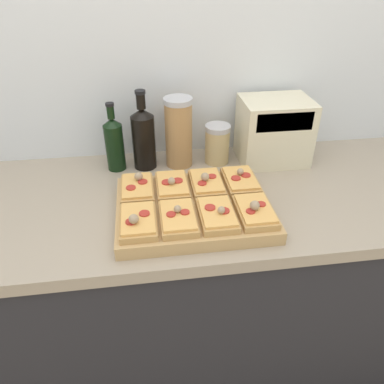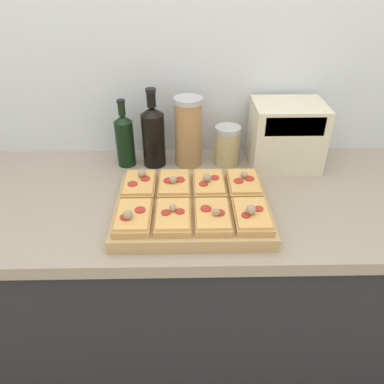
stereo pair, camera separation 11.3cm
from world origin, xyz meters
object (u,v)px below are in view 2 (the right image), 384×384
(grain_jar_tall, at_px, (188,132))
(grain_jar_short, at_px, (227,145))
(wine_bottle, at_px, (153,135))
(cutting_board, at_px, (192,209))
(olive_oil_bottle, at_px, (125,139))
(toaster_oven, at_px, (286,135))

(grain_jar_tall, bearing_deg, grain_jar_short, 0.00)
(wine_bottle, relative_size, grain_jar_short, 1.96)
(cutting_board, height_order, grain_jar_tall, grain_jar_tall)
(cutting_board, bearing_deg, grain_jar_tall, 91.40)
(wine_bottle, distance_m, grain_jar_tall, 0.13)
(olive_oil_bottle, height_order, toaster_oven, olive_oil_bottle)
(cutting_board, xyz_separation_m, grain_jar_tall, (-0.01, 0.32, 0.11))
(olive_oil_bottle, xyz_separation_m, wine_bottle, (0.10, 0.00, 0.02))
(wine_bottle, bearing_deg, cutting_board, -67.38)
(olive_oil_bottle, distance_m, toaster_oven, 0.58)
(wine_bottle, xyz_separation_m, grain_jar_tall, (0.13, 0.00, 0.01))
(cutting_board, bearing_deg, wine_bottle, 112.62)
(grain_jar_tall, bearing_deg, wine_bottle, -180.00)
(grain_jar_short, bearing_deg, grain_jar_tall, 180.00)
(cutting_board, xyz_separation_m, wine_bottle, (-0.13, 0.32, 0.10))
(olive_oil_bottle, height_order, grain_jar_short, olive_oil_bottle)
(wine_bottle, height_order, grain_jar_tall, wine_bottle)
(cutting_board, relative_size, olive_oil_bottle, 1.84)
(cutting_board, height_order, olive_oil_bottle, olive_oil_bottle)
(wine_bottle, bearing_deg, olive_oil_bottle, 180.00)
(grain_jar_tall, bearing_deg, olive_oil_bottle, -180.00)
(grain_jar_short, bearing_deg, wine_bottle, -180.00)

